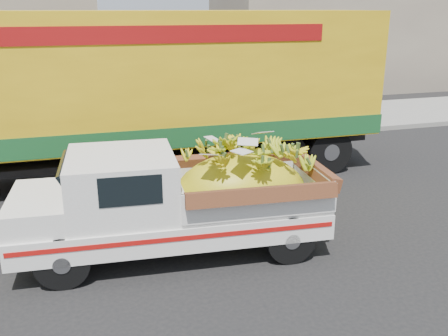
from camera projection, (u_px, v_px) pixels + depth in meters
name	position (u px, v px, depth m)	size (l,w,h in m)	color
ground	(97.00, 258.00, 8.07)	(100.00, 100.00, 0.00)	black
curb	(83.00, 151.00, 13.80)	(60.00, 0.25, 0.15)	gray
sidewalk	(80.00, 134.00, 15.71)	(60.00, 4.00, 0.14)	gray
building_right	(359.00, 26.00, 25.02)	(14.00, 6.00, 6.00)	gray
pickup_truck	(195.00, 197.00, 8.09)	(5.03, 2.17, 1.72)	black
semi_trailer	(125.00, 88.00, 11.23)	(12.01, 2.63, 3.80)	black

